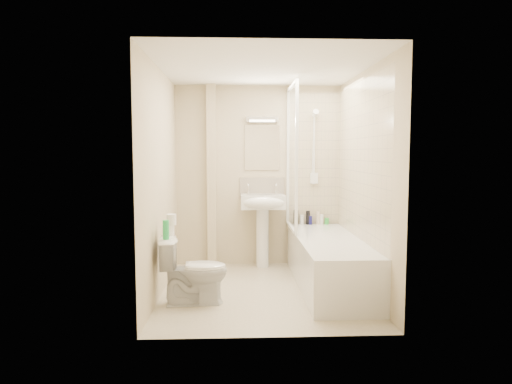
{
  "coord_description": "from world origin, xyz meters",
  "views": [
    {
      "loc": [
        -0.29,
        -4.87,
        1.52
      ],
      "look_at": [
        -0.07,
        0.2,
        1.07
      ],
      "focal_mm": 32.0,
      "sensor_mm": 36.0,
      "label": 1
    }
  ],
  "objects": [
    {
      "name": "green_bottle",
      "position": [
        -0.97,
        -0.48,
        0.77
      ],
      "size": [
        0.06,
        0.06,
        0.19
      ],
      "primitive_type": "cylinder",
      "color": "green",
      "rests_on": "toilet"
    },
    {
      "name": "bottle_white_a",
      "position": [
        0.58,
        1.16,
        0.61
      ],
      "size": [
        0.06,
        0.06,
        0.13
      ],
      "primitive_type": "cylinder",
      "color": "silver",
      "rests_on": "bathtub"
    },
    {
      "name": "strip_light",
      "position": [
        0.05,
        1.22,
        1.95
      ],
      "size": [
        0.42,
        0.07,
        0.07
      ],
      "primitive_type": "cube",
      "color": "silver",
      "rests_on": "wall_back"
    },
    {
      "name": "wall_right",
      "position": [
        1.1,
        0.0,
        1.2
      ],
      "size": [
        0.02,
        2.5,
        2.4
      ],
      "primitive_type": "cube",
      "color": "beige",
      "rests_on": "ground"
    },
    {
      "name": "bottle_blue",
      "position": [
        0.69,
        1.16,
        0.61
      ],
      "size": [
        0.06,
        0.06,
        0.11
      ],
      "primitive_type": "cylinder",
      "color": "navy",
      "rests_on": "bathtub"
    },
    {
      "name": "shower_fixture",
      "position": [
        0.75,
        1.19,
        1.55
      ],
      "size": [
        0.1,
        0.16,
        0.99
      ],
      "color": "white",
      "rests_on": "wall_back"
    },
    {
      "name": "toilet",
      "position": [
        -0.72,
        -0.36,
        0.34
      ],
      "size": [
        0.47,
        0.72,
        0.68
      ],
      "primitive_type": "imported",
      "rotation": [
        0.0,
        0.0,
        1.64
      ],
      "color": "white",
      "rests_on": "ground"
    },
    {
      "name": "floor",
      "position": [
        0.0,
        0.0,
        0.0
      ],
      "size": [
        2.5,
        2.5,
        0.0
      ],
      "primitive_type": "plane",
      "color": "beige",
      "rests_on": "ground"
    },
    {
      "name": "wall_left",
      "position": [
        -1.1,
        0.0,
        1.2
      ],
      "size": [
        0.02,
        2.5,
        2.4
      ],
      "primitive_type": "cube",
      "color": "beige",
      "rests_on": "ground"
    },
    {
      "name": "toilet_roll_upper",
      "position": [
        -0.95,
        -0.28,
        0.84
      ],
      "size": [
        0.1,
        0.1,
        0.11
      ],
      "primitive_type": "cylinder",
      "color": "white",
      "rests_on": "toilet_roll_lower"
    },
    {
      "name": "splashback",
      "position": [
        0.05,
        1.24,
        1.03
      ],
      "size": [
        0.6,
        0.02,
        0.3
      ],
      "primitive_type": "cube",
      "color": "beige",
      "rests_on": "wall_back"
    },
    {
      "name": "toilet_roll_lower",
      "position": [
        -0.98,
        -0.26,
        0.73
      ],
      "size": [
        0.12,
        0.12,
        0.11
      ],
      "primitive_type": "cylinder",
      "color": "white",
      "rests_on": "toilet"
    },
    {
      "name": "mirror",
      "position": [
        0.05,
        1.24,
        1.58
      ],
      "size": [
        0.46,
        0.01,
        0.6
      ],
      "primitive_type": "cube",
      "color": "white",
      "rests_on": "wall_back"
    },
    {
      "name": "bottle_green",
      "position": [
        0.92,
        1.16,
        0.59
      ],
      "size": [
        0.06,
        0.06,
        0.08
      ],
      "primitive_type": "cylinder",
      "color": "green",
      "rests_on": "bathtub"
    },
    {
      "name": "wall_back",
      "position": [
        0.0,
        1.25,
        1.2
      ],
      "size": [
        2.2,
        0.02,
        2.4
      ],
      "primitive_type": "cube",
      "color": "beige",
      "rests_on": "ground"
    },
    {
      "name": "ceiling",
      "position": [
        0.0,
        0.0,
        2.4
      ],
      "size": [
        2.2,
        2.5,
        0.02
      ],
      "primitive_type": "cube",
      "color": "white",
      "rests_on": "wall_back"
    },
    {
      "name": "bottle_black_a",
      "position": [
        0.5,
        1.16,
        0.65
      ],
      "size": [
        0.06,
        0.06,
        0.2
      ],
      "primitive_type": "cylinder",
      "color": "black",
      "rests_on": "bathtub"
    },
    {
      "name": "shower_screen",
      "position": [
        0.4,
        0.8,
        1.45
      ],
      "size": [
        0.04,
        0.92,
        1.8
      ],
      "color": "white",
      "rests_on": "bathtub"
    },
    {
      "name": "bathtub",
      "position": [
        0.75,
        0.15,
        0.29
      ],
      "size": [
        0.7,
        2.1,
        0.55
      ],
      "color": "white",
      "rests_on": "ground"
    },
    {
      "name": "bottle_cream",
      "position": [
        0.8,
        1.16,
        0.64
      ],
      "size": [
        0.05,
        0.05,
        0.17
      ],
      "primitive_type": "cylinder",
      "color": "beige",
      "rests_on": "bathtub"
    },
    {
      "name": "tile_back",
      "position": [
        0.75,
        1.24,
        1.42
      ],
      "size": [
        0.7,
        0.01,
        1.75
      ],
      "primitive_type": "cube",
      "color": "beige",
      "rests_on": "wall_back"
    },
    {
      "name": "tile_right",
      "position": [
        1.09,
        0.15,
        1.42
      ],
      "size": [
        0.01,
        2.1,
        1.75
      ],
      "primitive_type": "cube",
      "color": "beige",
      "rests_on": "wall_right"
    },
    {
      "name": "bottle_black_b",
      "position": [
        0.67,
        1.16,
        0.64
      ],
      "size": [
        0.05,
        0.05,
        0.18
      ],
      "primitive_type": "cylinder",
      "color": "black",
      "rests_on": "bathtub"
    },
    {
      "name": "pipe_boxing",
      "position": [
        -0.62,
        1.19,
        1.2
      ],
      "size": [
        0.12,
        0.12,
        2.4
      ],
      "primitive_type": "cube",
      "color": "beige",
      "rests_on": "ground"
    },
    {
      "name": "pedestal_sink",
      "position": [
        0.05,
        1.01,
        0.77
      ],
      "size": [
        0.57,
        0.51,
        1.1
      ],
      "color": "white",
      "rests_on": "ground"
    },
    {
      "name": "bottle_white_b",
      "position": [
        0.85,
        1.16,
        0.62
      ],
      "size": [
        0.05,
        0.05,
        0.13
      ],
      "primitive_type": "cylinder",
      "color": "white",
      "rests_on": "bathtub"
    }
  ]
}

